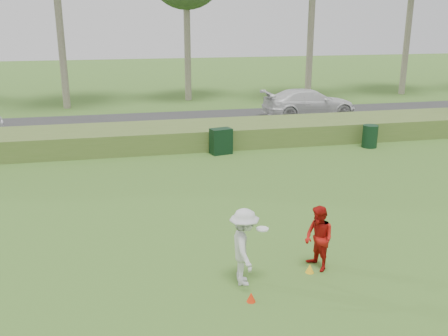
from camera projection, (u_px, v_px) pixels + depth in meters
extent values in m
plane|color=#396722|center=(262.00, 272.00, 11.42)|extent=(120.00, 120.00, 0.00)
cube|color=#4C692A|center=(186.00, 135.00, 22.49)|extent=(80.00, 3.00, 0.90)
cube|color=#2D2D2D|center=(173.00, 122.00, 27.28)|extent=(80.00, 6.00, 0.06)
cylinder|color=gray|center=(187.00, 14.00, 33.02)|extent=(0.44, 0.44, 11.50)
imported|color=silver|center=(244.00, 247.00, 10.72)|extent=(0.74, 1.17, 1.72)
cylinder|color=white|center=(262.00, 229.00, 10.69)|extent=(0.27, 0.27, 0.03)
imported|color=#AC130E|center=(319.00, 238.00, 11.36)|extent=(0.74, 0.86, 1.52)
cone|color=red|center=(251.00, 297.00, 10.21)|extent=(0.19, 0.19, 0.21)
cone|color=yellow|center=(310.00, 268.00, 11.37)|extent=(0.20, 0.20, 0.21)
cube|color=black|center=(221.00, 141.00, 21.05)|extent=(0.97, 0.73, 1.09)
cylinder|color=black|center=(370.00, 136.00, 22.10)|extent=(0.80, 0.80, 1.00)
imported|color=silver|center=(309.00, 103.00, 28.49)|extent=(5.41, 2.27, 1.56)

